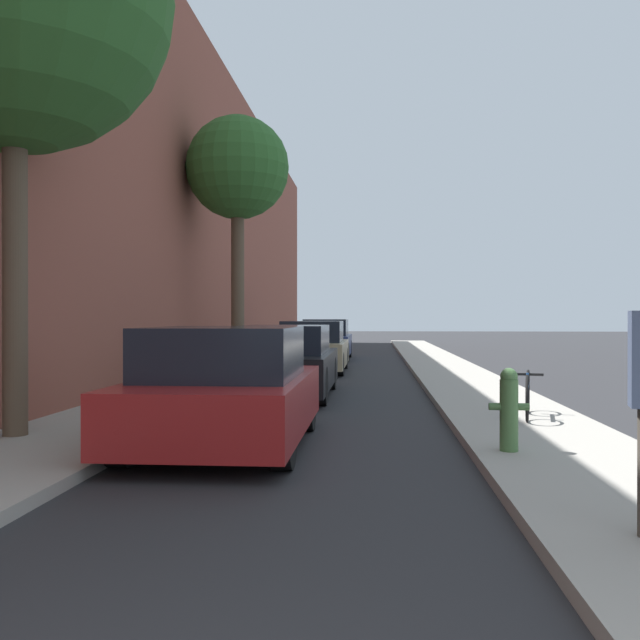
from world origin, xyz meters
The scene contains 11 objects.
ground_plane centered at (0.00, 16.00, 0.00)m, with size 120.00×120.00×0.00m, color #28282B.
sidewalk_left centered at (-2.90, 16.00, 0.06)m, with size 2.00×52.00×0.12m.
sidewalk_right centered at (2.90, 16.00, 0.06)m, with size 2.00×52.00×0.12m.
building_facade_left centered at (-4.25, 16.00, 4.80)m, with size 0.70×52.00×9.59m.
parked_car_red centered at (-0.92, 7.27, 0.68)m, with size 1.91×3.92×1.43m.
parked_car_black centered at (-0.88, 12.58, 0.67)m, with size 1.79×4.43×1.39m.
parked_car_champagne centered at (-0.87, 18.70, 0.68)m, with size 1.83×4.36×1.44m.
parked_car_navy centered at (-0.89, 24.53, 0.70)m, with size 1.73×4.38×1.47m.
street_tree_far centered at (-2.61, 16.52, 5.27)m, with size 2.61×2.61×6.53m.
fire_hydrant centered at (2.28, 6.67, 0.58)m, with size 0.42×0.19×0.89m.
bicycle centered at (3.03, 9.23, 0.45)m, with size 0.50×1.56×0.65m.
Camera 1 is at (0.83, -0.90, 1.55)m, focal length 39.09 mm.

